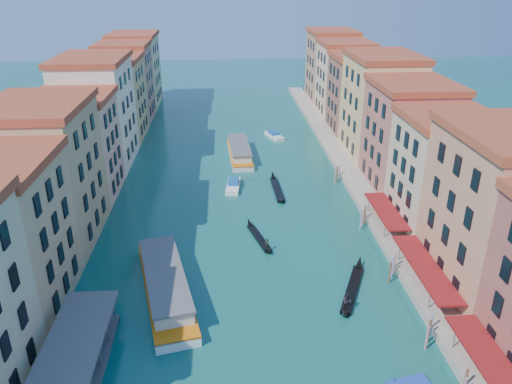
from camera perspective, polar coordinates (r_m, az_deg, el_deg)
left_bank_palazzos at (r=97.22m, az=-18.46°, el=7.35°), size 12.80×128.40×21.00m
right_bank_palazzos at (r=99.44m, az=14.91°, el=8.15°), size 12.80×128.40×21.00m
quay at (r=100.03m, az=10.00°, el=3.10°), size 4.00×140.00×1.00m
restaurant_awnings at (r=63.10m, az=18.98°, el=-8.39°), size 3.20×44.55×3.12m
vaporetto_stop at (r=52.80m, az=-19.85°, el=-17.72°), size 5.40×16.40×3.65m
mooring_poles_right at (r=67.51m, az=14.56°, el=-7.24°), size 1.44×54.24×3.20m
mooring_poles_left at (r=53.64m, az=-22.52°, el=-17.66°), size 0.24×8.24×3.20m
vaporetto_near at (r=61.10m, az=-10.33°, el=-10.29°), size 9.22×21.28×3.09m
vaporetto_far at (r=104.12m, az=-1.89°, el=4.72°), size 5.00×18.38×2.71m
gondola_fore at (r=71.99m, az=0.35°, el=-5.18°), size 3.57×10.50×2.13m
gondola_right at (r=61.98m, az=10.92°, el=-10.78°), size 6.05×12.59×2.64m
gondola_far at (r=88.02m, az=2.39°, el=0.45°), size 1.59×13.31×1.88m
motorboat_mid at (r=88.85m, az=-2.62°, el=0.80°), size 2.87×7.10×1.43m
motorboat_far at (r=116.72m, az=2.09°, el=6.49°), size 4.22×7.00×1.38m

